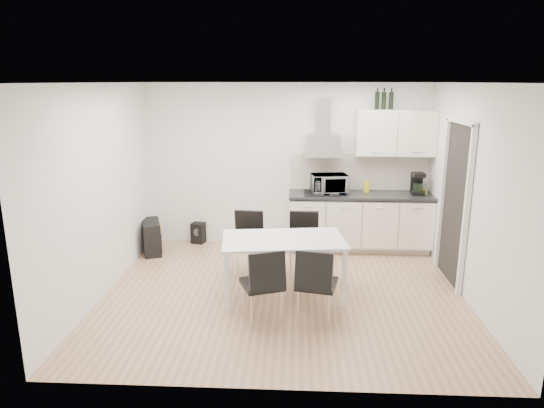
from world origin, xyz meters
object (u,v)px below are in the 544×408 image
Objects in this scene: kitchenette at (363,199)px; dining_table at (283,244)px; chair_near_left at (262,285)px; floor_speaker at (198,233)px; chair_far_right at (303,246)px; chair_far_left at (247,245)px; chair_near_right at (317,285)px; guitar_amp at (152,237)px.

dining_table is (-1.19, -1.81, -0.16)m from kitchenette.
chair_near_left reaches higher than floor_speaker.
chair_near_left is at bearing 72.40° from chair_far_right.
chair_far_left is at bearing -145.69° from kitchenette.
floor_speaker is (-1.25, 2.67, -0.27)m from chair_near_left.
kitchenette is 2.86× the size of chair_far_left.
chair_near_right is at bearing -40.93° from floor_speaker.
chair_far_right is 2.19m from floor_speaker.
chair_far_right reaches higher than floor_speaker.
kitchenette is 2.86× the size of chair_near_left.
kitchenette is 1.54m from chair_far_right.
floor_speaker is at bearing 119.77° from dining_table.
chair_far_left is 1.00× the size of chair_near_right.
guitar_amp is at bearing -128.43° from floor_speaker.
dining_table is 2.40× the size of guitar_amp.
floor_speaker is at bearing 94.04° from chair_near_left.
chair_near_left is 0.60m from chair_near_right.
dining_table is 0.76m from chair_near_left.
chair_near_left reaches higher than dining_table.
chair_far_left is 1.66m from floor_speaker.
dining_table is at bearing 134.31° from chair_far_left.
chair_far_left is 2.58× the size of floor_speaker.
chair_far_right is at bearing 49.52° from chair_near_left.
dining_table reaches higher than floor_speaker.
kitchenette is 2.86× the size of chair_near_right.
kitchenette is 3.86× the size of guitar_amp.
kitchenette is at bearing 84.65° from chair_near_right.
chair_far_left is at bearing 122.14° from dining_table.
chair_far_right is at bearing -128.74° from kitchenette.
chair_far_right is 1.42m from chair_near_left.
chair_near_left is 2.89m from guitar_amp.
chair_far_right reaches higher than guitar_amp.
chair_far_left and chair_far_right have the same top height.
chair_near_right reaches higher than guitar_amp.
kitchenette is 2.86× the size of chair_far_right.
chair_far_right is 1.31m from chair_near_right.
guitar_amp reaches higher than floor_speaker.
chair_near_right is (0.39, -0.65, -0.23)m from dining_table.
kitchenette is at bearing 49.77° from dining_table.
kitchenette is 2.90m from chair_near_left.
chair_near_left is at bearing -113.87° from dining_table.
chair_far_right is 2.51m from guitar_amp.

